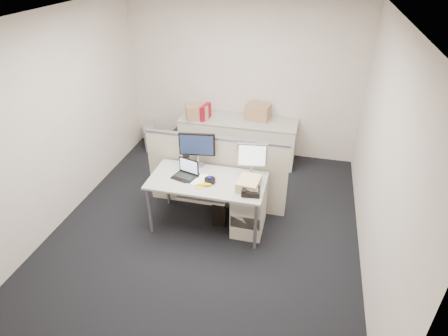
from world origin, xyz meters
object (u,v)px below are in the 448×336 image
(desk_phone, at_px, (251,192))
(monitor_main, at_px, (197,150))
(desk, at_px, (207,184))
(laptop, at_px, (184,170))

(desk_phone, bearing_deg, monitor_main, 142.20)
(desk, xyz_separation_m, laptop, (-0.30, -0.02, 0.18))
(desk, xyz_separation_m, desk_phone, (0.60, -0.18, 0.10))
(laptop, distance_m, desk_phone, 0.92)
(desk, distance_m, monitor_main, 0.50)
(monitor_main, height_order, laptop, monitor_main)
(monitor_main, bearing_deg, desk, -62.93)
(laptop, bearing_deg, desk_phone, 5.65)
(monitor_main, bearing_deg, laptop, -110.53)
(laptop, relative_size, desk_phone, 1.34)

